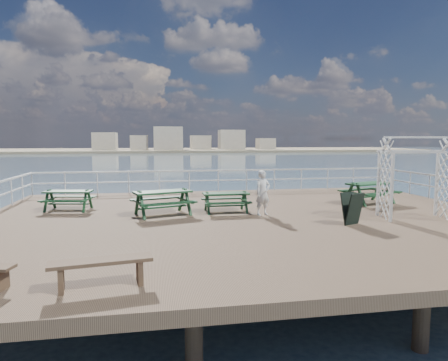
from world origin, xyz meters
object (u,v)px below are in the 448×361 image
Objects in this scene: picnic_table_c at (369,188)px; flat_bench_far at (101,266)px; picnic_table_b at (226,198)px; picnic_table_d at (68,196)px; trellis_arbor at (415,182)px; picnic_table_a at (163,197)px; person at (263,193)px.

picnic_table_c is 12.41m from flat_bench_far.
picnic_table_d is at bearing 165.88° from picnic_table_b.
flat_bench_far is at bearing -117.34° from picnic_table_b.
picnic_table_d reaches higher than picnic_table_b.
trellis_arbor is at bearing 17.03° from flat_bench_far.
picnic_table_c reaches higher than picnic_table_a.
picnic_table_c is 0.88× the size of trellis_arbor.
picnic_table_c reaches higher than picnic_table_b.
picnic_table_a is 1.41× the size of picnic_table_b.
picnic_table_a is 8.51m from trellis_arbor.
picnic_table_d is 1.04× the size of flat_bench_far.
picnic_table_c is 5.29m from person.
picnic_table_a is at bearing 149.50° from person.
picnic_table_a is at bearing 70.59° from flat_bench_far.
picnic_table_b is 6.22m from picnic_table_c.
picnic_table_b is at bearing -3.93° from picnic_table_d.
picnic_table_a is 8.49m from picnic_table_c.
person is at bearing -179.50° from picnic_table_c.
picnic_table_a reaches higher than picnic_table_b.
flat_bench_far is (2.19, -8.28, -0.14)m from picnic_table_d.
picnic_table_c is (8.42, 1.03, 0.01)m from picnic_table_a.
trellis_arbor is at bearing -21.22° from picnic_table_b.
picnic_table_a is at bearing -176.53° from picnic_table_b.
person reaches higher than picnic_table_a.
flat_bench_far is at bearing -159.59° from picnic_table_c.
person is at bearing -28.37° from picnic_table_a.
picnic_table_a is 6.85m from flat_bench_far.
picnic_table_c reaches higher than picnic_table_d.
picnic_table_b is 0.90× the size of flat_bench_far.
person reaches higher than picnic_table_c.
trellis_arbor is at bearing -112.03° from picnic_table_c.
trellis_arbor is 5.04m from person.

